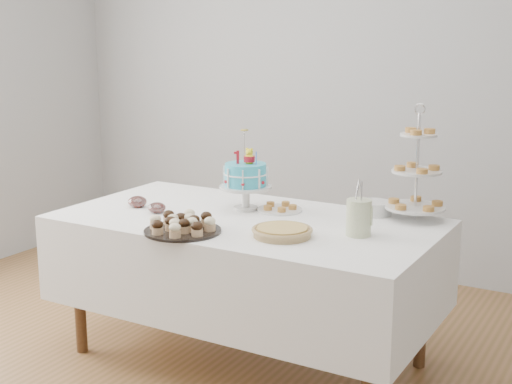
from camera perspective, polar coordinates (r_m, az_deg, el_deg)
The scene contains 12 objects.
floor at distance 3.66m, azimuth -3.23°, elevation -14.91°, with size 5.00×5.00×0.00m, color brown.
walls at distance 3.26m, azimuth -3.52°, elevation 6.62°, with size 5.04×4.04×2.70m.
table at distance 3.68m, azimuth -0.77°, elevation -5.53°, with size 1.92×1.02×0.77m.
birthday_cake at distance 3.77m, azimuth -0.83°, elevation 0.30°, with size 0.28×0.28×0.43m.
cupcake_tray at distance 3.38m, azimuth -5.90°, elevation -2.55°, with size 0.37×0.37×0.08m.
pie at distance 3.29m, azimuth 2.11°, elevation -3.15°, with size 0.28×0.28×0.04m.
tiered_stand at distance 3.62m, azimuth 12.74°, elevation 1.57°, with size 0.30×0.30×0.59m.
plate_stack at distance 3.74m, azimuth 9.46°, elevation -1.26°, with size 0.18×0.18×0.07m.
pastry_plate at distance 3.76m, azimuth 1.90°, elevation -1.28°, with size 0.24×0.24×0.04m.
jam_bowl_a at distance 3.75m, azimuth -7.93°, elevation -1.27°, with size 0.09×0.09×0.06m.
jam_bowl_b at distance 3.89m, azimuth -9.47°, elevation -0.78°, with size 0.10×0.10×0.06m.
utensil_pitcher at distance 3.32m, azimuth 8.23°, elevation -1.92°, with size 0.12×0.12×0.26m.
Camera 1 is at (1.79, -2.71, 1.69)m, focal length 50.00 mm.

